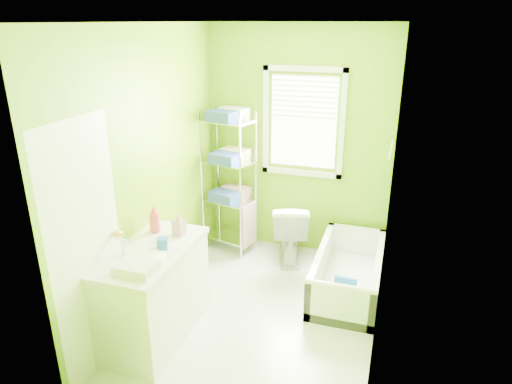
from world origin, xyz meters
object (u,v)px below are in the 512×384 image
(bathtub, at_px, (347,278))
(toilet, at_px, (290,230))
(vanity, at_px, (154,291))
(wire_shelf_unit, at_px, (230,167))

(bathtub, relative_size, toilet, 1.92)
(vanity, bearing_deg, toilet, 65.46)
(vanity, xyz_separation_m, wire_shelf_unit, (0.05, 1.74, 0.59))
(bathtub, relative_size, wire_shelf_unit, 0.81)
(toilet, xyz_separation_m, wire_shelf_unit, (-0.73, 0.04, 0.68))
(vanity, height_order, wire_shelf_unit, wire_shelf_unit)
(bathtub, height_order, wire_shelf_unit, wire_shelf_unit)
(wire_shelf_unit, bearing_deg, toilet, -3.43)
(wire_shelf_unit, bearing_deg, bathtub, -19.63)
(bathtub, xyz_separation_m, toilet, (-0.73, 0.48, 0.22))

